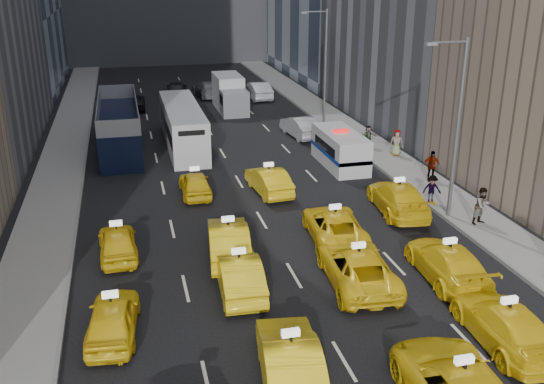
# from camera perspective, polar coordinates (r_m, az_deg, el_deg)

# --- Properties ---
(sidewalk_west) EXTENTS (3.00, 90.00, 0.15)m
(sidewalk_west) POSITION_cam_1_polar(r_m,az_deg,el_deg) (40.55, -19.24, 2.14)
(sidewalk_west) COLOR gray
(sidewalk_west) RESTS_ON ground
(sidewalk_east) EXTENTS (3.00, 90.00, 0.15)m
(sidewalk_east) POSITION_cam_1_polar(r_m,az_deg,el_deg) (43.67, 9.29, 4.31)
(sidewalk_east) COLOR gray
(sidewalk_east) RESTS_ON ground
(curb_west) EXTENTS (0.15, 90.00, 0.18)m
(curb_west) POSITION_cam_1_polar(r_m,az_deg,el_deg) (40.42, -17.21, 2.34)
(curb_west) COLOR slate
(curb_west) RESTS_ON ground
(curb_east) EXTENTS (0.15, 90.00, 0.18)m
(curb_east) POSITION_cam_1_polar(r_m,az_deg,el_deg) (43.13, 7.51, 4.22)
(curb_east) COLOR slate
(curb_east) RESTS_ON ground
(streetlight_near) EXTENTS (2.15, 0.22, 9.00)m
(streetlight_near) POSITION_cam_1_polar(r_m,az_deg,el_deg) (30.65, 16.91, 6.13)
(streetlight_near) COLOR #595B60
(streetlight_near) RESTS_ON ground
(streetlight_far) EXTENTS (2.15, 0.22, 9.00)m
(streetlight_far) POSITION_cam_1_polar(r_m,az_deg,el_deg) (48.57, 4.92, 11.99)
(streetlight_far) COLOR #595B60
(streetlight_far) RESTS_ON ground
(taxi_5) EXTENTS (2.36, 5.13, 1.63)m
(taxi_5) POSITION_cam_1_polar(r_m,az_deg,el_deg) (19.07, 1.73, -15.70)
(taxi_5) COLOR yellow
(taxi_5) RESTS_ON ground
(taxi_7) EXTENTS (2.33, 5.13, 1.46)m
(taxi_7) POSITION_cam_1_polar(r_m,az_deg,el_deg) (22.34, 21.12, -11.57)
(taxi_7) COLOR yellow
(taxi_7) RESTS_ON ground
(taxi_8) EXTENTS (2.07, 4.26, 1.40)m
(taxi_8) POSITION_cam_1_polar(r_m,az_deg,el_deg) (22.01, -14.77, -11.38)
(taxi_8) COLOR yellow
(taxi_8) RESTS_ON ground
(taxi_9) EXTENTS (1.82, 4.66, 1.51)m
(taxi_9) POSITION_cam_1_polar(r_m,az_deg,el_deg) (24.01, -3.12, -7.65)
(taxi_9) COLOR yellow
(taxi_9) RESTS_ON ground
(taxi_10) EXTENTS (2.93, 5.54, 1.48)m
(taxi_10) POSITION_cam_1_polar(r_m,az_deg,el_deg) (24.72, 8.04, -6.99)
(taxi_10) COLOR yellow
(taxi_10) RESTS_ON ground
(taxi_11) EXTENTS (2.48, 5.32, 1.50)m
(taxi_11) POSITION_cam_1_polar(r_m,az_deg,el_deg) (25.81, 16.20, -6.39)
(taxi_11) COLOR yellow
(taxi_11) RESTS_ON ground
(taxi_12) EXTENTS (1.80, 4.09, 1.37)m
(taxi_12) POSITION_cam_1_polar(r_m,az_deg,el_deg) (27.54, -14.32, -4.60)
(taxi_12) COLOR yellow
(taxi_12) RESTS_ON ground
(taxi_13) EXTENTS (2.22, 5.04, 1.61)m
(taxi_13) POSITION_cam_1_polar(r_m,az_deg,el_deg) (26.64, -4.12, -4.57)
(taxi_13) COLOR yellow
(taxi_13) RESTS_ON ground
(taxi_14) EXTENTS (2.93, 5.38, 1.43)m
(taxi_14) POSITION_cam_1_polar(r_m,az_deg,el_deg) (28.44, 5.90, -3.14)
(taxi_14) COLOR yellow
(taxi_14) RESTS_ON ground
(taxi_15) EXTENTS (2.84, 5.64, 1.57)m
(taxi_15) POSITION_cam_1_polar(r_m,az_deg,el_deg) (32.07, 11.80, -0.54)
(taxi_15) COLOR yellow
(taxi_15) RESTS_ON ground
(taxi_16) EXTENTS (1.58, 3.93, 1.34)m
(taxi_16) POSITION_cam_1_polar(r_m,az_deg,el_deg) (34.03, -7.25, 0.77)
(taxi_16) COLOR yellow
(taxi_16) RESTS_ON ground
(taxi_17) EXTENTS (1.97, 4.55, 1.46)m
(taxi_17) POSITION_cam_1_polar(r_m,az_deg,el_deg) (34.10, -0.31, 1.10)
(taxi_17) COLOR yellow
(taxi_17) RESTS_ON ground
(nypd_van) EXTENTS (2.69, 5.73, 2.38)m
(nypd_van) POSITION_cam_1_polar(r_m,az_deg,el_deg) (38.95, 6.44, 4.00)
(nypd_van) COLOR silver
(nypd_van) RESTS_ON ground
(double_decker) EXTENTS (3.16, 11.80, 3.40)m
(double_decker) POSITION_cam_1_polar(r_m,az_deg,el_deg) (43.56, -14.19, 6.11)
(double_decker) COLOR black
(double_decker) RESTS_ON ground
(city_bus) EXTENTS (3.56, 11.52, 2.93)m
(city_bus) POSITION_cam_1_polar(r_m,az_deg,el_deg) (43.46, -8.40, 6.16)
(city_bus) COLOR silver
(city_bus) RESTS_ON ground
(box_truck) EXTENTS (2.63, 6.68, 3.00)m
(box_truck) POSITION_cam_1_polar(r_m,az_deg,el_deg) (54.22, -4.00, 9.21)
(box_truck) COLOR silver
(box_truck) RESTS_ON ground
(misc_car_0) EXTENTS (2.17, 4.88, 1.56)m
(misc_car_0) POSITION_cam_1_polar(r_m,az_deg,el_deg) (45.64, 2.70, 6.18)
(misc_car_0) COLOR #ABAFB2
(misc_car_0) RESTS_ON ground
(misc_car_1) EXTENTS (2.40, 4.88, 1.33)m
(misc_car_1) POSITION_cam_1_polar(r_m,az_deg,el_deg) (56.10, -13.03, 8.28)
(misc_car_1) COLOR black
(misc_car_1) RESTS_ON ground
(misc_car_2) EXTENTS (2.70, 5.53, 1.55)m
(misc_car_2) POSITION_cam_1_polar(r_m,az_deg,el_deg) (60.18, -6.07, 9.61)
(misc_car_2) COLOR slate
(misc_car_2) RESTS_ON ground
(misc_car_3) EXTENTS (2.52, 4.99, 1.63)m
(misc_car_3) POSITION_cam_1_polar(r_m,az_deg,el_deg) (60.22, -8.98, 9.52)
(misc_car_3) COLOR black
(misc_car_3) RESTS_ON ground
(misc_car_4) EXTENTS (2.00, 5.10, 1.65)m
(misc_car_4) POSITION_cam_1_polar(r_m,az_deg,el_deg) (58.99, -1.35, 9.54)
(misc_car_4) COLOR #B5B6BD
(misc_car_4) RESTS_ON ground
(pedestrian_1) EXTENTS (1.01, 0.73, 1.87)m
(pedestrian_1) POSITION_cam_1_polar(r_m,az_deg,el_deg) (31.29, 19.18, -1.24)
(pedestrian_1) COLOR gray
(pedestrian_1) RESTS_ON sidewalk_east
(pedestrian_2) EXTENTS (1.07, 0.64, 1.55)m
(pedestrian_2) POSITION_cam_1_polar(r_m,az_deg,el_deg) (33.30, 14.81, 0.25)
(pedestrian_2) COLOR gray
(pedestrian_2) RESTS_ON sidewalk_east
(pedestrian_3) EXTENTS (1.17, 0.79, 1.83)m
(pedestrian_3) POSITION_cam_1_polar(r_m,az_deg,el_deg) (36.76, 14.77, 2.40)
(pedestrian_3) COLOR gray
(pedestrian_3) RESTS_ON sidewalk_east
(pedestrian_4) EXTENTS (0.97, 0.72, 1.77)m
(pedestrian_4) POSITION_cam_1_polar(r_m,az_deg,el_deg) (41.25, 11.64, 4.58)
(pedestrian_4) COLOR gray
(pedestrian_4) RESTS_ON sidewalk_east
(pedestrian_5) EXTENTS (1.45, 0.49, 1.54)m
(pedestrian_5) POSITION_cam_1_polar(r_m,az_deg,el_deg) (42.81, 9.04, 5.17)
(pedestrian_5) COLOR gray
(pedestrian_5) RESTS_ON sidewalk_east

